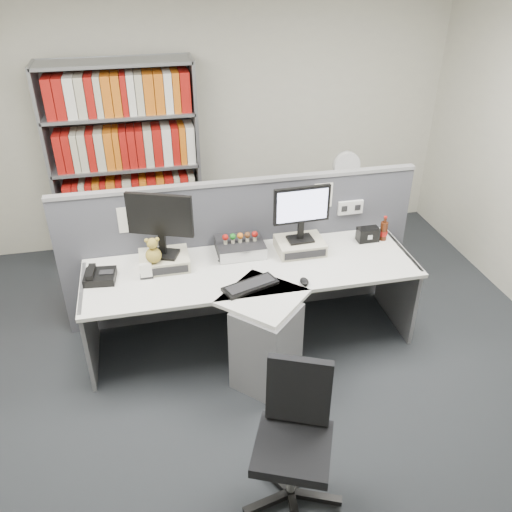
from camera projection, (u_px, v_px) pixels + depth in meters
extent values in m
plane|color=#2B2E32|center=(275.00, 410.00, 3.88)|extent=(5.50, 5.50, 0.00)
cube|color=beige|center=(212.00, 117.00, 5.49)|extent=(5.00, 0.04, 2.70)
cube|color=#4E4F58|center=(241.00, 250.00, 4.61)|extent=(3.00, 0.05, 1.25)
cube|color=#A3A4A9|center=(240.00, 182.00, 4.28)|extent=(3.00, 0.07, 0.03)
cube|color=white|center=(350.00, 207.00, 4.59)|extent=(0.22, 0.04, 0.12)
cube|color=white|center=(128.00, 218.00, 4.20)|extent=(0.16, 0.00, 0.22)
cube|color=white|center=(179.00, 213.00, 4.27)|extent=(0.16, 0.00, 0.22)
cube|color=white|center=(323.00, 199.00, 4.49)|extent=(0.16, 0.00, 0.22)
cube|color=silver|center=(251.00, 269.00, 4.21)|extent=(2.60, 0.80, 0.03)
cube|color=silver|center=(263.00, 298.00, 3.87)|extent=(0.74, 0.74, 0.03)
cube|color=gray|center=(266.00, 347.00, 3.96)|extent=(0.57, 0.57, 0.69)
cube|color=gray|center=(90.00, 325.00, 4.15)|extent=(0.03, 0.70, 0.72)
cube|color=gray|center=(397.00, 285.00, 4.62)|extent=(0.03, 0.70, 0.72)
cube|color=gray|center=(243.00, 281.00, 4.69)|extent=(2.50, 0.02, 0.45)
cube|color=beige|center=(164.00, 261.00, 4.18)|extent=(0.38, 0.30, 0.10)
cube|color=black|center=(166.00, 271.00, 4.06)|extent=(0.34, 0.01, 0.06)
cube|color=beige|center=(300.00, 245.00, 4.39)|extent=(0.38, 0.30, 0.10)
cube|color=black|center=(305.00, 255.00, 4.26)|extent=(0.34, 0.01, 0.06)
cube|color=black|center=(164.00, 254.00, 4.15)|extent=(0.27, 0.23, 0.02)
cube|color=black|center=(163.00, 244.00, 4.11)|extent=(0.06, 0.05, 0.18)
cube|color=black|center=(160.00, 215.00, 3.98)|extent=(0.48, 0.22, 0.33)
cube|color=silver|center=(161.00, 216.00, 3.96)|extent=(0.42, 0.17, 0.28)
cube|color=black|center=(300.00, 239.00, 4.36)|extent=(0.21, 0.15, 0.02)
cube|color=black|center=(301.00, 230.00, 4.31)|extent=(0.05, 0.03, 0.16)
cube|color=black|center=(302.00, 205.00, 4.20)|extent=(0.46, 0.05, 0.30)
cube|color=silver|center=(302.00, 206.00, 4.18)|extent=(0.41, 0.02, 0.26)
cube|color=black|center=(240.00, 246.00, 4.37)|extent=(0.38, 0.33, 0.10)
cube|color=silver|center=(244.00, 257.00, 4.23)|extent=(0.38, 0.01, 0.09)
cylinder|color=beige|center=(225.00, 242.00, 4.30)|extent=(0.03, 0.03, 0.03)
sphere|color=#A5140F|center=(225.00, 237.00, 4.28)|extent=(0.05, 0.05, 0.05)
cylinder|color=beige|center=(233.00, 241.00, 4.31)|extent=(0.03, 0.03, 0.03)
sphere|color=#19721E|center=(233.00, 237.00, 4.29)|extent=(0.05, 0.05, 0.05)
cylinder|color=beige|center=(240.00, 240.00, 4.32)|extent=(0.03, 0.03, 0.03)
sphere|color=orange|center=(240.00, 236.00, 4.30)|extent=(0.05, 0.05, 0.05)
cylinder|color=beige|center=(247.00, 240.00, 4.33)|extent=(0.03, 0.03, 0.03)
sphere|color=#593319|center=(247.00, 235.00, 4.31)|extent=(0.05, 0.05, 0.05)
cylinder|color=beige|center=(255.00, 239.00, 4.34)|extent=(0.03, 0.03, 0.03)
sphere|color=#A5140F|center=(255.00, 234.00, 4.32)|extent=(0.05, 0.05, 0.05)
cube|color=black|center=(250.00, 286.00, 3.95)|extent=(0.44, 0.29, 0.02)
cube|color=black|center=(250.00, 284.00, 3.95)|extent=(0.38, 0.23, 0.01)
ellipsoid|color=black|center=(304.00, 281.00, 3.99)|extent=(0.06, 0.10, 0.04)
cube|color=black|center=(100.00, 277.00, 4.02)|extent=(0.25, 0.23, 0.06)
cube|color=black|center=(91.00, 272.00, 3.99)|extent=(0.07, 0.19, 0.04)
cube|color=black|center=(107.00, 272.00, 4.01)|extent=(0.11, 0.07, 0.01)
cube|color=black|center=(147.00, 276.00, 4.07)|extent=(0.10, 0.06, 0.02)
cube|color=white|center=(146.00, 271.00, 4.02)|extent=(0.09, 0.04, 0.10)
cube|color=white|center=(146.00, 268.00, 4.05)|extent=(0.09, 0.04, 0.10)
sphere|color=olive|center=(154.00, 255.00, 4.04)|extent=(0.12, 0.12, 0.12)
sphere|color=olive|center=(152.00, 243.00, 3.99)|extent=(0.08, 0.08, 0.08)
sphere|color=olive|center=(146.00, 240.00, 3.96)|extent=(0.03, 0.03, 0.03)
sphere|color=olive|center=(157.00, 239.00, 3.98)|extent=(0.03, 0.03, 0.03)
cube|color=black|center=(368.00, 234.00, 4.53)|extent=(0.18, 0.10, 0.12)
cylinder|color=#3F190A|center=(384.00, 231.00, 4.53)|extent=(0.06, 0.06, 0.16)
cylinder|color=#A5140F|center=(383.00, 233.00, 4.54)|extent=(0.07, 0.07, 0.05)
cylinder|color=#3F190A|center=(385.00, 220.00, 4.48)|extent=(0.03, 0.03, 0.05)
cylinder|color=#A5140F|center=(386.00, 217.00, 4.46)|extent=(0.03, 0.03, 0.01)
cube|color=gray|center=(53.00, 172.00, 5.12)|extent=(0.03, 0.40, 2.00)
cube|color=gray|center=(197.00, 161.00, 5.38)|extent=(0.03, 0.40, 2.00)
cube|color=gray|center=(126.00, 160.00, 5.41)|extent=(1.40, 0.02, 2.00)
cube|color=gray|center=(138.00, 253.00, 5.76)|extent=(1.38, 0.40, 0.03)
cube|color=gray|center=(132.00, 211.00, 5.50)|extent=(1.38, 0.40, 0.03)
cube|color=gray|center=(126.00, 165.00, 5.24)|extent=(1.38, 0.40, 0.03)
cube|color=gray|center=(120.00, 114.00, 4.98)|extent=(1.38, 0.40, 0.03)
cube|color=gray|center=(113.00, 62.00, 4.75)|extent=(1.38, 0.40, 0.03)
cube|color=#A5140F|center=(136.00, 238.00, 5.63)|extent=(1.24, 0.28, 0.36)
cube|color=orange|center=(130.00, 194.00, 5.37)|extent=(1.24, 0.28, 0.36)
cube|color=beige|center=(124.00, 146.00, 5.12)|extent=(1.24, 0.28, 0.36)
cube|color=white|center=(117.00, 93.00, 4.86)|extent=(1.24, 0.28, 0.36)
cube|color=gray|center=(340.00, 225.00, 5.60)|extent=(0.45, 0.60, 0.70)
cube|color=black|center=(353.00, 223.00, 5.26)|extent=(0.40, 0.02, 0.28)
cube|color=black|center=(350.00, 251.00, 5.42)|extent=(0.40, 0.02, 0.28)
cylinder|color=white|center=(343.00, 193.00, 5.41)|extent=(0.16, 0.16, 0.03)
cylinder|color=white|center=(344.00, 184.00, 5.36)|extent=(0.03, 0.03, 0.16)
cylinder|color=white|center=(347.00, 165.00, 5.24)|extent=(0.27, 0.05, 0.27)
cylinder|color=silver|center=(346.00, 164.00, 5.26)|extent=(0.27, 0.04, 0.27)
cylinder|color=silver|center=(292.00, 472.00, 3.17)|extent=(0.05, 0.05, 0.38)
cube|color=black|center=(293.00, 448.00, 3.06)|extent=(0.57, 0.57, 0.07)
cube|color=black|center=(299.00, 390.00, 3.09)|extent=(0.39, 0.24, 0.44)
cube|color=black|center=(318.00, 497.00, 3.24)|extent=(0.28, 0.15, 0.04)
cylinder|color=black|center=(337.00, 502.00, 3.23)|extent=(0.05, 0.05, 0.03)
cube|color=black|center=(302.00, 471.00, 3.39)|extent=(0.22, 0.24, 0.04)
cylinder|color=black|center=(309.00, 460.00, 3.48)|extent=(0.05, 0.05, 0.03)
cube|color=black|center=(271.00, 475.00, 3.37)|extent=(0.18, 0.27, 0.04)
cylinder|color=black|center=(259.00, 465.00, 3.45)|extent=(0.05, 0.05, 0.03)
cube|color=black|center=(266.00, 503.00, 3.20)|extent=(0.29, 0.11, 0.04)
cylinder|color=black|center=(248.00, 512.00, 3.17)|extent=(0.05, 0.05, 0.03)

